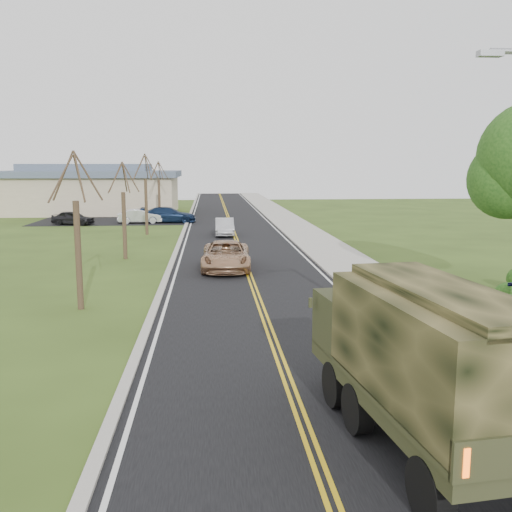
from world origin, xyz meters
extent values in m
plane|color=#324717|center=(0.00, 0.00, 0.00)|extent=(160.00, 160.00, 0.00)
cube|color=black|center=(0.00, 40.00, 0.01)|extent=(8.00, 120.00, 0.01)
cube|color=#9E998E|center=(4.15, 40.00, 0.06)|extent=(0.30, 120.00, 0.12)
cube|color=#9E998E|center=(5.90, 40.00, 0.05)|extent=(3.20, 120.00, 0.10)
cube|color=#9E998E|center=(-4.15, 40.00, 0.05)|extent=(0.30, 120.00, 0.10)
cube|color=gray|center=(3.70, -0.50, 7.75)|extent=(0.50, 0.22, 0.12)
sphere|color=#183F12|center=(10.20, 10.50, 4.95)|extent=(3.24, 3.24, 3.24)
cylinder|color=#38281C|center=(-7.00, 10.00, 2.10)|extent=(0.24, 0.24, 4.20)
cylinder|color=#38281C|center=(-6.52, 10.13, 5.13)|extent=(1.01, 0.33, 1.90)
cylinder|color=#38281C|center=(-6.97, 10.62, 5.05)|extent=(0.13, 1.29, 1.74)
cylinder|color=#38281C|center=(-7.46, 10.18, 5.13)|extent=(0.98, 0.43, 1.90)
cylinder|color=#38281C|center=(-7.39, 9.52, 5.05)|extent=(0.79, 1.05, 1.77)
cylinder|color=#38281C|center=(-6.73, 9.59, 5.13)|extent=(0.58, 0.90, 1.90)
cylinder|color=#38281C|center=(-7.00, 22.00, 1.98)|extent=(0.24, 0.24, 3.96)
cylinder|color=#38281C|center=(-6.55, 22.12, 4.83)|extent=(0.96, 0.32, 1.79)
cylinder|color=#38281C|center=(-6.97, 22.58, 4.76)|extent=(0.12, 1.22, 1.65)
cylinder|color=#38281C|center=(-7.43, 22.17, 4.83)|extent=(0.93, 0.41, 1.79)
cylinder|color=#38281C|center=(-7.37, 21.55, 4.76)|extent=(0.75, 0.99, 1.67)
cylinder|color=#38281C|center=(-6.75, 21.61, 4.83)|extent=(0.55, 0.85, 1.80)
cylinder|color=#38281C|center=(-7.00, 34.00, 2.22)|extent=(0.24, 0.24, 4.44)
cylinder|color=#38281C|center=(-6.50, 34.13, 5.42)|extent=(1.07, 0.35, 2.00)
cylinder|color=#38281C|center=(-6.97, 34.65, 5.34)|extent=(0.13, 1.36, 1.84)
cylinder|color=#38281C|center=(-7.49, 34.19, 5.42)|extent=(1.03, 0.46, 2.00)
cylinder|color=#38281C|center=(-7.41, 33.49, 5.34)|extent=(0.83, 1.10, 1.87)
cylinder|color=#38281C|center=(-6.72, 33.56, 5.42)|extent=(0.61, 0.95, 2.01)
cylinder|color=#38281C|center=(-7.00, 46.00, 2.04)|extent=(0.24, 0.24, 4.08)
cylinder|color=#38281C|center=(-6.54, 46.12, 4.98)|extent=(0.99, 0.33, 1.84)
cylinder|color=#38281C|center=(-6.97, 46.60, 4.91)|extent=(0.13, 1.25, 1.69)
cylinder|color=#38281C|center=(-7.45, 46.17, 4.98)|extent=(0.95, 0.42, 1.85)
cylinder|color=#38281C|center=(-7.38, 45.53, 4.91)|extent=(0.77, 1.02, 1.72)
cylinder|color=#38281C|center=(-6.74, 45.60, 4.98)|extent=(0.57, 0.88, 1.85)
cube|color=tan|center=(-16.00, 56.00, 2.10)|extent=(20.00, 12.00, 4.20)
cube|color=#475466|center=(-16.00, 56.00, 4.50)|extent=(21.00, 13.00, 0.70)
cube|color=#475466|center=(-16.00, 56.00, 5.20)|extent=(14.00, 8.00, 0.90)
cube|color=black|center=(-10.00, 46.00, 0.01)|extent=(18.00, 10.00, 0.02)
cylinder|color=black|center=(1.41, -4.08, 0.53)|extent=(0.46, 1.09, 1.06)
cylinder|color=black|center=(1.05, -1.03, 0.53)|extent=(0.46, 1.09, 1.06)
cylinder|color=black|center=(3.05, -0.80, 0.53)|extent=(0.46, 1.09, 1.06)
cylinder|color=black|center=(0.89, 0.30, 0.53)|extent=(0.46, 1.09, 1.06)
cylinder|color=black|center=(2.89, 0.54, 0.53)|extent=(0.46, 1.09, 1.06)
cube|color=#32351D|center=(2.12, -1.48, 1.01)|extent=(3.07, 6.94, 0.34)
cube|color=#32351D|center=(1.83, 0.94, 1.82)|extent=(2.50, 2.08, 1.34)
cube|color=black|center=(1.73, 1.80, 2.01)|extent=(2.10, 0.32, 0.67)
cube|color=#32351D|center=(2.21, -2.29, 1.25)|extent=(2.98, 5.33, 0.14)
cube|color=black|center=(2.21, -2.29, 2.25)|extent=(2.98, 5.33, 1.92)
cube|color=black|center=(2.21, -2.29, 3.26)|extent=(2.12, 5.23, 0.24)
cube|color=#FF590C|center=(1.51, -4.99, 1.49)|extent=(0.10, 0.05, 0.43)
imported|color=tan|center=(-1.12, 18.00, 0.76)|extent=(2.71, 5.54, 1.52)
imported|color=silver|center=(-0.80, 32.89, 0.68)|extent=(1.45, 4.14, 1.36)
imported|color=black|center=(-14.64, 42.00, 0.67)|extent=(4.19, 2.61, 1.33)
imported|color=silver|center=(-8.62, 43.00, 0.69)|extent=(4.31, 1.86, 1.38)
imported|color=#10203E|center=(-5.92, 43.46, 0.76)|extent=(5.25, 2.17, 1.52)
camera|label=1|loc=(-1.96, -12.02, 5.54)|focal=40.00mm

